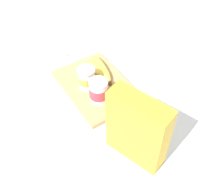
# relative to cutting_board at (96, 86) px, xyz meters

# --- Properties ---
(ground_plane) EXTENTS (2.40, 2.40, 0.00)m
(ground_plane) POSITION_rel_cutting_board_xyz_m (0.00, 0.00, -0.01)
(ground_plane) COLOR silver
(cutting_board) EXTENTS (0.35, 0.25, 0.02)m
(cutting_board) POSITION_rel_cutting_board_xyz_m (0.00, 0.00, 0.00)
(cutting_board) COLOR tan
(cutting_board) RESTS_ON ground_plane
(cereal_box) EXTENTS (0.21, 0.13, 0.26)m
(cereal_box) POSITION_rel_cutting_board_xyz_m (-0.34, 0.05, 0.12)
(cereal_box) COLOR yellow
(cereal_box) RESTS_ON ground_plane
(yogurt_cup_front) EXTENTS (0.07, 0.07, 0.09)m
(yogurt_cup_front) POSITION_rel_cutting_board_xyz_m (-0.08, 0.03, 0.06)
(yogurt_cup_front) COLOR white
(yogurt_cup_front) RESTS_ON cutting_board
(yogurt_cup_back) EXTENTS (0.07, 0.07, 0.09)m
(yogurt_cup_back) POSITION_rel_cutting_board_xyz_m (0.01, 0.04, 0.05)
(yogurt_cup_back) COLOR white
(yogurt_cup_back) RESTS_ON cutting_board
(banana_bunch) EXTENTS (0.19, 0.07, 0.04)m
(banana_bunch) POSITION_rel_cutting_board_xyz_m (0.05, -0.05, 0.03)
(banana_bunch) COLOR #E6D049
(banana_bunch) RESTS_ON cutting_board
(spoon) EXTENTS (0.08, 0.13, 0.01)m
(spoon) POSITION_rel_cutting_board_xyz_m (0.25, -0.01, -0.00)
(spoon) COLOR silver
(spoon) RESTS_ON ground_plane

